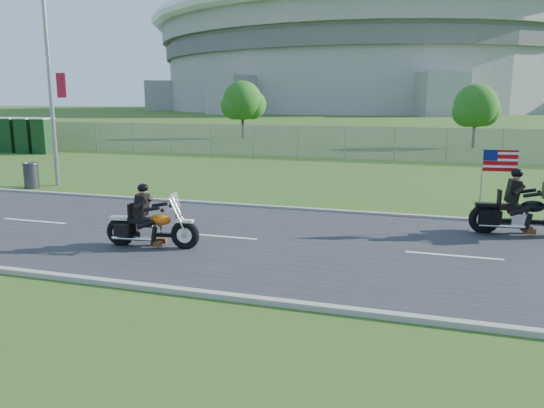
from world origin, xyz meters
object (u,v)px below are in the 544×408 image
(motorcycle_follow, at_px, (522,213))
(porta_toilet_c, at_px, (10,136))
(trash_can, at_px, (31,176))
(streetlight, at_px, (51,50))
(porta_toilet_b, at_px, (27,136))
(motorcycle_lead, at_px, (151,228))
(porta_toilet_a, at_px, (43,136))

(motorcycle_follow, bearing_deg, porta_toilet_c, 149.17)
(motorcycle_follow, distance_m, trash_can, 18.50)
(motorcycle_follow, relative_size, trash_can, 2.68)
(motorcycle_follow, xyz_separation_m, trash_can, (-18.34, 2.44, -0.11))
(streetlight, distance_m, porta_toilet_b, 16.33)
(porta_toilet_b, xyz_separation_m, trash_can, (10.83, -11.89, -0.64))
(streetlight, bearing_deg, trash_can, -117.71)
(streetlight, height_order, motorcycle_lead, streetlight)
(motorcycle_lead, relative_size, motorcycle_follow, 0.88)
(porta_toilet_b, bearing_deg, motorcycle_follow, -26.16)
(porta_toilet_a, relative_size, motorcycle_follow, 0.83)
(streetlight, bearing_deg, porta_toilet_b, 136.65)
(trash_can, bearing_deg, porta_toilet_a, 128.42)
(porta_toilet_b, bearing_deg, porta_toilet_a, 0.00)
(streetlight, height_order, trash_can, streetlight)
(porta_toilet_a, xyz_separation_m, trash_can, (9.43, -11.89, -0.64))
(porta_toilet_a, relative_size, motorcycle_lead, 0.94)
(porta_toilet_b, bearing_deg, motorcycle_lead, -42.34)
(streetlight, xyz_separation_m, porta_toilet_a, (-10.02, 10.78, -4.49))
(porta_toilet_a, relative_size, porta_toilet_b, 1.00)
(porta_toilet_c, bearing_deg, streetlight, -40.06)
(porta_toilet_b, xyz_separation_m, porta_toilet_c, (-1.40, 0.00, 0.00))
(motorcycle_follow, bearing_deg, streetlight, 162.97)
(porta_toilet_a, distance_m, motorcycle_lead, 26.33)
(porta_toilet_c, height_order, trash_can, porta_toilet_c)
(streetlight, xyz_separation_m, motorcycle_lead, (8.79, -7.63, -5.12))
(motorcycle_lead, bearing_deg, motorcycle_follow, 17.32)
(porta_toilet_b, height_order, porta_toilet_c, same)
(motorcycle_lead, relative_size, trash_can, 2.37)
(motorcycle_lead, xyz_separation_m, motorcycle_follow, (8.97, 4.08, 0.11))
(porta_toilet_b, distance_m, motorcycle_lead, 27.35)
(streetlight, height_order, porta_toilet_b, streetlight)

